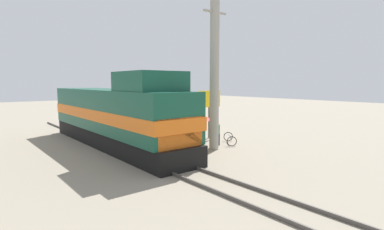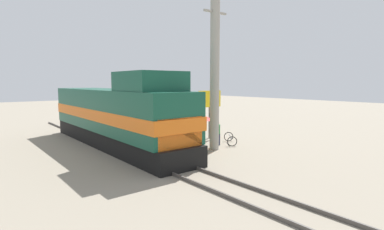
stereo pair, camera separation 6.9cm
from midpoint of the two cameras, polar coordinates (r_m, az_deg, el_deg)
ground_plane at (r=17.38m, az=-8.91°, el=-7.88°), size 120.00×120.00×0.00m
rail_near at (r=17.03m, az=-11.03°, el=-7.95°), size 0.08×37.26×0.15m
rail_far at (r=17.72m, az=-6.88°, el=-7.32°), size 0.08×37.26×0.15m
locomotive at (r=20.12m, az=-13.99°, el=-0.17°), size 3.07×15.61×4.79m
utility_pole at (r=18.69m, az=4.46°, el=8.08°), size 1.80×0.58×9.59m
vendor_umbrella at (r=19.69m, az=1.11°, el=-0.22°), size 2.09×2.09×2.24m
billboard_sign at (r=22.55m, az=3.49°, el=2.46°), size 2.17×0.12×3.60m
shrub_cluster at (r=20.28m, az=0.57°, el=-4.47°), size 0.90×0.90×0.90m
person_bystander at (r=20.15m, az=4.99°, el=-3.29°), size 0.34×0.34×1.65m
bicycle at (r=20.88m, az=7.40°, el=-4.51°), size 1.63×1.82×0.67m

